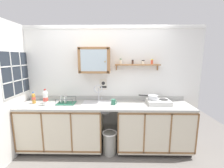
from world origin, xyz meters
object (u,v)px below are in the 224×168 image
sink (97,105)px  dish_rack (66,102)px  bottle_soda_green_1 (46,98)px  bottle_opaque_white_2 (45,98)px  wall_cabinet (95,60)px  trash_bin (110,142)px  saucepan (153,97)px  warning_sign (103,85)px  hot_plate_stove (158,102)px  bottle_juice_amber_0 (34,98)px  mug (113,102)px

sink → dish_rack: size_ratio=1.60×
bottle_soda_green_1 → dish_rack: size_ratio=0.72×
bottle_opaque_white_2 → wall_cabinet: wall_cabinet is taller
wall_cabinet → trash_bin: bearing=-47.8°
saucepan → warning_sign: 1.01m
saucepan → dish_rack: same height
bottle_opaque_white_2 → warning_sign: bearing=20.9°
bottle_opaque_white_2 → trash_bin: bearing=-2.9°
bottle_opaque_white_2 → wall_cabinet: 1.15m
bottle_soda_green_1 → warning_sign: warning_sign is taller
sink → hot_plate_stove: 1.17m
dish_rack → warning_sign: size_ratio=1.53×
dish_rack → trash_bin: size_ratio=0.79×
hot_plate_stove → bottle_juice_amber_0: 2.38m
hot_plate_stove → trash_bin: hot_plate_stove is taller
bottle_juice_amber_0 → sink: bearing=0.8°
sink → bottle_juice_amber_0: sink is taller
hot_plate_stove → saucepan: saucepan is taller
warning_sign → wall_cabinet: bearing=-139.1°
bottle_soda_green_1 → dish_rack: bearing=-3.9°
mug → warning_sign: bearing=122.5°
saucepan → bottle_juice_amber_0: 2.28m
bottle_soda_green_1 → mug: (1.31, -0.07, -0.05)m
bottle_opaque_white_2 → warning_sign: size_ratio=1.38×
mug → wall_cabinet: bearing=150.9°
bottle_soda_green_1 → warning_sign: (1.09, 0.26, 0.21)m
saucepan → bottle_soda_green_1: bottle_soda_green_1 is taller
dish_rack → sink: bearing=1.9°
bottle_opaque_white_2 → wall_cabinet: (0.88, 0.27, 0.68)m
hot_plate_stove → warning_sign: (-1.06, 0.29, 0.28)m
saucepan → mug: (-0.74, -0.07, -0.08)m
saucepan → bottle_soda_green_1: size_ratio=1.45×
saucepan → trash_bin: (-0.81, -0.19, -0.83)m
bottle_soda_green_1 → trash_bin: bottle_soda_green_1 is taller
saucepan → mug: saucepan is taller
saucepan → mug: bearing=-174.7°
bottle_opaque_white_2 → wall_cabinet: size_ratio=0.52×
sink → hot_plate_stove: bearing=-1.2°
hot_plate_stove → bottle_opaque_white_2: bearing=-177.1°
bottle_opaque_white_2 → mug: 1.25m
bottle_juice_amber_0 → mug: bottle_juice_amber_0 is taller
mug → trash_bin: mug is taller
warning_sign → hot_plate_stove: bearing=-15.3°
bottle_opaque_white_2 → sink: bearing=7.9°
sink → trash_bin: size_ratio=1.26×
bottle_juice_amber_0 → wall_cabinet: (1.17, 0.15, 0.72)m
bottle_juice_amber_0 → dish_rack: size_ratio=0.66×
bottle_juice_amber_0 → trash_bin: (1.46, -0.17, -0.81)m
wall_cabinet → hot_plate_stove: bearing=-7.5°
mug → saucepan: bearing=5.3°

